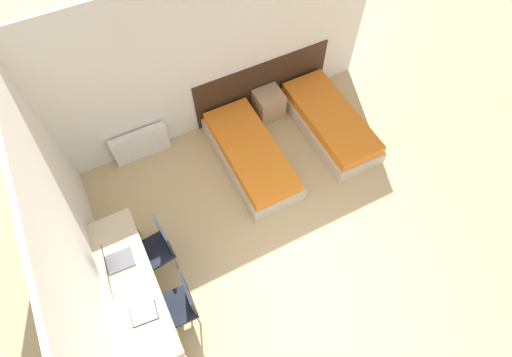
{
  "coord_description": "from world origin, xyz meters",
  "views": [
    {
      "loc": [
        -1.34,
        -0.61,
        5.37
      ],
      "look_at": [
        0.0,
        2.02,
        0.55
      ],
      "focal_mm": 28.0,
      "sensor_mm": 36.0,
      "label": 1
    }
  ],
  "objects_px": {
    "nightstand": "(269,104)",
    "chair_near_notebook": "(180,303)",
    "chair_near_laptop": "(157,247)",
    "laptop": "(115,260)",
    "bed_near_window": "(251,155)",
    "bed_near_door": "(330,122)"
  },
  "relations": [
    {
      "from": "bed_near_door",
      "to": "chair_near_laptop",
      "type": "height_order",
      "value": "chair_near_laptop"
    },
    {
      "from": "chair_near_laptop",
      "to": "laptop",
      "type": "height_order",
      "value": "laptop"
    },
    {
      "from": "bed_near_window",
      "to": "chair_near_notebook",
      "type": "relative_size",
      "value": 2.04
    },
    {
      "from": "chair_near_notebook",
      "to": "laptop",
      "type": "distance_m",
      "value": 0.93
    },
    {
      "from": "bed_near_window",
      "to": "laptop",
      "type": "height_order",
      "value": "laptop"
    },
    {
      "from": "bed_near_door",
      "to": "laptop",
      "type": "height_order",
      "value": "laptop"
    },
    {
      "from": "bed_near_window",
      "to": "nightstand",
      "type": "height_order",
      "value": "nightstand"
    },
    {
      "from": "laptop",
      "to": "bed_near_door",
      "type": "bearing_deg",
      "value": 18.16
    },
    {
      "from": "bed_near_door",
      "to": "nightstand",
      "type": "relative_size",
      "value": 4.08
    },
    {
      "from": "bed_near_window",
      "to": "chair_near_notebook",
      "type": "distance_m",
      "value": 2.54
    },
    {
      "from": "chair_near_laptop",
      "to": "chair_near_notebook",
      "type": "relative_size",
      "value": 1.0
    },
    {
      "from": "bed_near_door",
      "to": "chair_near_notebook",
      "type": "xyz_separation_m",
      "value": [
        -3.28,
        -1.75,
        0.33
      ]
    },
    {
      "from": "bed_near_window",
      "to": "chair_near_laptop",
      "type": "distance_m",
      "value": 2.07
    },
    {
      "from": "chair_near_laptop",
      "to": "chair_near_notebook",
      "type": "xyz_separation_m",
      "value": [
        0.0,
        -0.81,
        0.0
      ]
    },
    {
      "from": "bed_near_window",
      "to": "nightstand",
      "type": "distance_m",
      "value": 1.07
    },
    {
      "from": "bed_near_window",
      "to": "bed_near_door",
      "type": "distance_m",
      "value": 1.47
    },
    {
      "from": "bed_near_window",
      "to": "bed_near_door",
      "type": "relative_size",
      "value": 1.0
    },
    {
      "from": "nightstand",
      "to": "chair_near_notebook",
      "type": "relative_size",
      "value": 0.5
    },
    {
      "from": "chair_near_notebook",
      "to": "nightstand",
      "type": "bearing_deg",
      "value": 47.12
    },
    {
      "from": "nightstand",
      "to": "chair_near_notebook",
      "type": "bearing_deg",
      "value": -135.23
    },
    {
      "from": "bed_near_window",
      "to": "bed_near_door",
      "type": "bearing_deg",
      "value": 0.0
    },
    {
      "from": "nightstand",
      "to": "laptop",
      "type": "xyz_separation_m",
      "value": [
        -3.04,
        -1.8,
        0.6
      ]
    }
  ]
}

